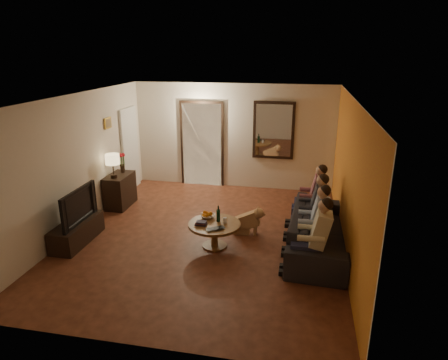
% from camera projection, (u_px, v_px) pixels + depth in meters
% --- Properties ---
extents(floor, '(5.00, 6.00, 0.01)m').
position_uv_depth(floor, '(205.00, 236.00, 7.56)').
color(floor, '#472113').
rests_on(floor, ground).
extents(ceiling, '(5.00, 6.00, 0.01)m').
position_uv_depth(ceiling, '(203.00, 97.00, 6.74)').
color(ceiling, white).
rests_on(ceiling, back_wall).
extents(back_wall, '(5.00, 0.02, 2.60)m').
position_uv_depth(back_wall, '(233.00, 136.00, 9.94)').
color(back_wall, beige).
rests_on(back_wall, floor).
extents(front_wall, '(5.00, 0.02, 2.60)m').
position_uv_depth(front_wall, '(138.00, 250.00, 4.36)').
color(front_wall, beige).
rests_on(front_wall, floor).
extents(left_wall, '(0.02, 6.00, 2.60)m').
position_uv_depth(left_wall, '(77.00, 163.00, 7.61)').
color(left_wall, beige).
rests_on(left_wall, floor).
extents(right_wall, '(0.02, 6.00, 2.60)m').
position_uv_depth(right_wall, '(349.00, 179.00, 6.69)').
color(right_wall, beige).
rests_on(right_wall, floor).
extents(orange_accent, '(0.01, 6.00, 2.60)m').
position_uv_depth(orange_accent, '(348.00, 179.00, 6.69)').
color(orange_accent, gold).
rests_on(orange_accent, right_wall).
extents(kitchen_doorway, '(1.00, 0.06, 2.10)m').
position_uv_depth(kitchen_doorway, '(202.00, 145.00, 10.15)').
color(kitchen_doorway, '#FFE0A5').
rests_on(kitchen_doorway, floor).
extents(door_trim, '(1.12, 0.04, 2.22)m').
position_uv_depth(door_trim, '(202.00, 145.00, 10.14)').
color(door_trim, black).
rests_on(door_trim, floor).
extents(fridge_glimpse, '(0.45, 0.03, 1.70)m').
position_uv_depth(fridge_glimpse, '(212.00, 151.00, 10.16)').
color(fridge_glimpse, silver).
rests_on(fridge_glimpse, floor).
extents(mirror_frame, '(1.00, 0.05, 1.40)m').
position_uv_depth(mirror_frame, '(274.00, 130.00, 9.66)').
color(mirror_frame, black).
rests_on(mirror_frame, back_wall).
extents(mirror_glass, '(0.86, 0.02, 1.26)m').
position_uv_depth(mirror_glass, '(274.00, 131.00, 9.63)').
color(mirror_glass, white).
rests_on(mirror_glass, back_wall).
extents(white_door, '(0.06, 0.85, 2.04)m').
position_uv_depth(white_door, '(130.00, 149.00, 9.83)').
color(white_door, white).
rests_on(white_door, floor).
extents(framed_art, '(0.03, 0.28, 0.24)m').
position_uv_depth(framed_art, '(108.00, 123.00, 8.64)').
color(framed_art, '#B28C33').
rests_on(framed_art, left_wall).
extents(art_canvas, '(0.01, 0.22, 0.18)m').
position_uv_depth(art_canvas, '(108.00, 123.00, 8.64)').
color(art_canvas, brown).
rests_on(art_canvas, left_wall).
extents(dresser, '(0.45, 0.82, 0.73)m').
position_uv_depth(dresser, '(120.00, 190.00, 8.93)').
color(dresser, black).
rests_on(dresser, floor).
extents(table_lamp, '(0.30, 0.30, 0.54)m').
position_uv_depth(table_lamp, '(113.00, 166.00, 8.53)').
color(table_lamp, beige).
rests_on(table_lamp, dresser).
extents(flower_vase, '(0.14, 0.14, 0.44)m').
position_uv_depth(flower_vase, '(122.00, 163.00, 8.95)').
color(flower_vase, red).
rests_on(flower_vase, dresser).
extents(tv_stand, '(0.45, 1.21, 0.40)m').
position_uv_depth(tv_stand, '(77.00, 232.00, 7.29)').
color(tv_stand, black).
rests_on(tv_stand, floor).
extents(tv, '(1.10, 0.14, 0.63)m').
position_uv_depth(tv, '(74.00, 205.00, 7.12)').
color(tv, black).
rests_on(tv, tv_stand).
extents(sofa, '(2.51, 1.13, 0.72)m').
position_uv_depth(sofa, '(319.00, 230.00, 6.98)').
color(sofa, black).
rests_on(sofa, floor).
extents(person_a, '(0.60, 0.40, 1.20)m').
position_uv_depth(person_a, '(316.00, 241.00, 6.09)').
color(person_a, tan).
rests_on(person_a, sofa).
extents(person_b, '(0.60, 0.40, 1.20)m').
position_uv_depth(person_b, '(315.00, 224.00, 6.64)').
color(person_b, tan).
rests_on(person_b, sofa).
extents(person_c, '(0.60, 0.40, 1.20)m').
position_uv_depth(person_c, '(314.00, 211.00, 7.20)').
color(person_c, tan).
rests_on(person_c, sofa).
extents(person_d, '(0.60, 0.40, 1.20)m').
position_uv_depth(person_d, '(314.00, 199.00, 7.76)').
color(person_d, tan).
rests_on(person_d, sofa).
extents(dog, '(0.56, 0.25, 0.56)m').
position_uv_depth(dog, '(247.00, 220.00, 7.59)').
color(dog, tan).
rests_on(dog, floor).
extents(coffee_table, '(1.13, 1.13, 0.45)m').
position_uv_depth(coffee_table, '(214.00, 235.00, 7.12)').
color(coffee_table, brown).
rests_on(coffee_table, floor).
extents(bowl, '(0.26, 0.26, 0.06)m').
position_uv_depth(bowl, '(207.00, 216.00, 7.27)').
color(bowl, white).
rests_on(bowl, coffee_table).
extents(oranges, '(0.20, 0.20, 0.08)m').
position_uv_depth(oranges, '(207.00, 213.00, 7.25)').
color(oranges, orange).
rests_on(oranges, bowl).
extents(wine_bottle, '(0.07, 0.07, 0.31)m').
position_uv_depth(wine_bottle, '(218.00, 213.00, 7.08)').
color(wine_bottle, black).
rests_on(wine_bottle, coffee_table).
extents(wine_glass, '(0.06, 0.06, 0.10)m').
position_uv_depth(wine_glass, '(225.00, 220.00, 7.04)').
color(wine_glass, silver).
rests_on(wine_glass, coffee_table).
extents(book_stack, '(0.20, 0.15, 0.07)m').
position_uv_depth(book_stack, '(201.00, 223.00, 6.98)').
color(book_stack, black).
rests_on(book_stack, coffee_table).
extents(laptop, '(0.39, 0.36, 0.03)m').
position_uv_depth(laptop, '(217.00, 230.00, 6.76)').
color(laptop, black).
rests_on(laptop, coffee_table).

